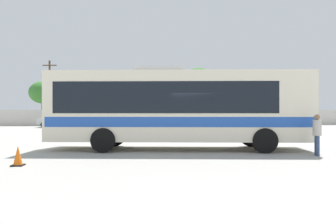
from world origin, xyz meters
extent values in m
plane|color=#A3A099|center=(0.00, 10.00, 0.00)|extent=(300.00, 300.00, 0.00)
cube|color=beige|center=(0.00, 24.63, 0.95)|extent=(80.00, 0.30, 1.90)
cube|color=silver|center=(-0.86, 0.19, 1.96)|extent=(11.72, 3.69, 3.04)
cube|color=black|center=(-1.43, 0.25, 2.33)|extent=(9.66, 3.52, 1.34)
cube|color=#2351B2|center=(-0.86, 0.19, 1.29)|extent=(11.49, 3.70, 0.43)
cube|color=#19212D|center=(4.88, -0.39, 2.51)|extent=(0.27, 2.29, 1.58)
cube|color=#2351B2|center=(4.89, -0.39, 0.81)|extent=(0.31, 2.49, 0.73)
cube|color=#B2B2B2|center=(-1.72, 0.28, 3.60)|extent=(2.33, 1.62, 0.24)
cylinder|color=black|center=(2.81, 1.05, 0.52)|extent=(1.06, 0.40, 1.04)
cylinder|color=black|center=(2.57, -1.38, 0.52)|extent=(1.06, 0.40, 1.04)
cylinder|color=black|center=(-3.89, 1.73, 0.52)|extent=(1.06, 0.40, 1.04)
cylinder|color=black|center=(-4.14, -0.70, 0.52)|extent=(1.06, 0.40, 1.04)
cylinder|color=#33476B|center=(4.35, -2.17, 0.39)|extent=(0.15, 0.15, 0.78)
cylinder|color=#33476B|center=(4.32, -2.31, 0.39)|extent=(0.15, 0.15, 0.78)
cylinder|color=#B7B2A8|center=(4.34, -2.24, 1.09)|extent=(0.39, 0.39, 0.62)
sphere|color=#8C6647|center=(4.34, -2.24, 1.51)|extent=(0.21, 0.21, 0.21)
cube|color=#B7BABF|center=(-11.75, 20.91, 0.64)|extent=(4.26, 2.01, 0.63)
cube|color=black|center=(-11.96, 20.92, 1.21)|extent=(2.38, 1.77, 0.52)
cylinder|color=black|center=(-10.41, 21.73, 0.32)|extent=(0.65, 0.25, 0.64)
cylinder|color=black|center=(-10.50, 19.97, 0.32)|extent=(0.65, 0.25, 0.64)
cylinder|color=black|center=(-13.00, 21.86, 0.32)|extent=(0.65, 0.25, 0.64)
cylinder|color=black|center=(-13.09, 20.10, 0.32)|extent=(0.65, 0.25, 0.64)
cube|color=slate|center=(-5.81, 21.38, 0.65)|extent=(4.15, 1.81, 0.65)
cube|color=black|center=(-5.60, 21.38, 1.24)|extent=(2.28, 1.66, 0.53)
cylinder|color=black|center=(-7.09, 20.50, 0.32)|extent=(0.64, 0.22, 0.64)
cylinder|color=black|center=(-7.09, 22.26, 0.32)|extent=(0.64, 0.22, 0.64)
cylinder|color=black|center=(-4.53, 20.49, 0.32)|extent=(0.64, 0.22, 0.64)
cylinder|color=black|center=(-4.52, 22.26, 0.32)|extent=(0.64, 0.22, 0.64)
cube|color=slate|center=(0.59, 20.68, 0.64)|extent=(4.27, 2.12, 0.64)
cube|color=black|center=(0.39, 20.66, 1.23)|extent=(2.40, 1.83, 0.53)
cylinder|color=black|center=(1.80, 21.66, 0.32)|extent=(0.66, 0.27, 0.64)
cylinder|color=black|center=(1.94, 19.90, 0.32)|extent=(0.66, 0.27, 0.64)
cylinder|color=black|center=(-0.76, 21.46, 0.32)|extent=(0.66, 0.27, 0.64)
cylinder|color=black|center=(-0.62, 19.70, 0.32)|extent=(0.66, 0.27, 0.64)
cube|color=silver|center=(6.02, 21.62, 0.65)|extent=(4.22, 2.18, 0.67)
cube|color=black|center=(5.82, 21.64, 1.26)|extent=(2.39, 1.86, 0.55)
cylinder|color=black|center=(7.36, 22.38, 0.32)|extent=(0.66, 0.28, 0.64)
cylinder|color=black|center=(7.19, 20.62, 0.32)|extent=(0.66, 0.28, 0.64)
cylinder|color=black|center=(4.85, 22.62, 0.32)|extent=(0.66, 0.28, 0.64)
cylinder|color=black|center=(4.68, 20.86, 0.32)|extent=(0.66, 0.28, 0.64)
cylinder|color=#4C3823|center=(-14.66, 27.40, 4.13)|extent=(0.24, 0.24, 8.27)
cube|color=#473321|center=(-14.66, 27.40, 7.67)|extent=(1.80, 0.32, 0.12)
cylinder|color=brown|center=(-16.60, 30.74, 1.54)|extent=(0.32, 0.32, 3.09)
ellipsoid|color=#38752D|center=(-16.60, 30.74, 4.36)|extent=(3.64, 3.64, 3.10)
cylinder|color=brown|center=(-9.57, 26.90, 1.63)|extent=(0.32, 0.32, 3.26)
ellipsoid|color=#2D6628|center=(-9.57, 26.90, 4.84)|extent=(4.52, 4.52, 3.84)
cylinder|color=brown|center=(1.10, 29.90, 1.30)|extent=(0.32, 0.32, 2.59)
ellipsoid|color=#23561E|center=(1.10, 29.90, 4.30)|extent=(4.88, 4.88, 4.15)
cylinder|color=brown|center=(4.80, 27.94, 1.67)|extent=(0.32, 0.32, 3.34)
ellipsoid|color=#38752D|center=(4.80, 27.94, 5.26)|extent=(5.49, 5.49, 4.66)
cube|color=black|center=(-6.43, -3.73, 0.02)|extent=(0.36, 0.36, 0.04)
cone|color=orange|center=(-6.43, -3.73, 0.34)|extent=(0.28, 0.28, 0.60)
camera|label=1|loc=(-2.39, -14.05, 1.74)|focal=33.58mm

